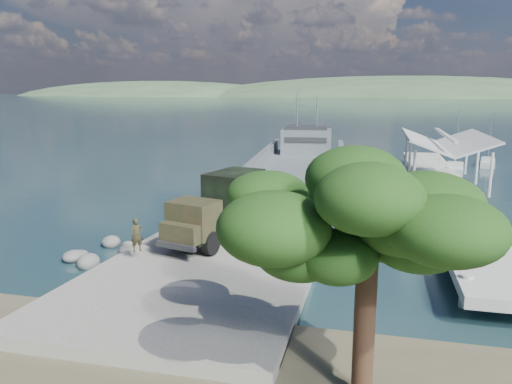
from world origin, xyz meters
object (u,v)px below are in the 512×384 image
(pier, at_px, (444,181))
(military_truck, at_px, (222,207))
(soldier, at_px, (137,242))
(sailboat_far, at_px, (488,163))
(sailboat_near, at_px, (455,169))
(landing_craft, at_px, (300,174))
(overhang_tree, at_px, (351,220))

(pier, distance_m, military_truck, 20.55)
(soldier, relative_size, sailboat_far, 0.27)
(soldier, xyz_separation_m, sailboat_near, (19.63, 34.39, -0.96))
(pier, relative_size, soldier, 26.05)
(military_truck, height_order, sailboat_far, sailboat_far)
(landing_craft, relative_size, overhang_tree, 4.48)
(landing_craft, xyz_separation_m, military_truck, (-1.44, -20.64, 1.50))
(soldier, relative_size, sailboat_near, 0.24)
(pier, distance_m, sailboat_near, 15.01)
(military_truck, distance_m, soldier, 5.40)
(soldier, height_order, sailboat_near, sailboat_near)
(soldier, bearing_deg, landing_craft, 36.27)
(pier, height_order, landing_craft, landing_craft)
(pier, distance_m, landing_craft, 13.33)
(sailboat_near, bearing_deg, soldier, -110.63)
(sailboat_near, bearing_deg, landing_craft, -139.25)
(soldier, height_order, overhang_tree, overhang_tree)
(landing_craft, bearing_deg, soldier, -104.53)
(sailboat_far, bearing_deg, landing_craft, -130.43)
(pier, relative_size, sailboat_far, 7.02)
(sailboat_far, bearing_deg, soldier, -109.19)
(sailboat_far, distance_m, overhang_tree, 50.81)
(soldier, relative_size, overhang_tree, 0.23)
(pier, xyz_separation_m, overhang_tree, (-6.04, -28.15, 3.73))
(pier, xyz_separation_m, landing_craft, (-12.20, 5.30, -0.81))
(landing_craft, xyz_separation_m, overhang_tree, (6.17, -33.45, 4.54))
(soldier, bearing_deg, military_truck, 11.88)
(landing_craft, bearing_deg, sailboat_far, 33.47)
(pier, height_order, overhang_tree, overhang_tree)
(soldier, height_order, sailboat_far, sailboat_far)
(overhang_tree, bearing_deg, sailboat_near, 78.11)
(military_truck, distance_m, sailboat_far, 41.70)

